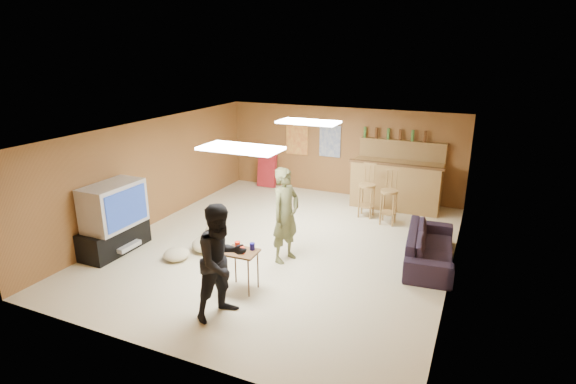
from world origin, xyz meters
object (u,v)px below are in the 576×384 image
at_px(bar_counter, 396,185).
at_px(person_olive, 286,215).
at_px(sofa, 430,247).
at_px(tray_table, 242,270).
at_px(tv_body, 113,205).
at_px(person_black, 222,261).

height_order(bar_counter, person_olive, person_olive).
bearing_deg(sofa, tray_table, 125.01).
bearing_deg(person_olive, sofa, -51.34).
relative_size(person_olive, tray_table, 2.61).
bearing_deg(tv_body, bar_counter, 47.00).
height_order(bar_counter, sofa, bar_counter).
height_order(person_olive, sofa, person_olive).
relative_size(person_black, sofa, 0.83).
distance_m(person_black, sofa, 3.78).
xyz_separation_m(person_olive, sofa, (2.33, 0.94, -0.55)).
relative_size(bar_counter, sofa, 1.02).
xyz_separation_m(person_olive, tray_table, (-0.19, -1.21, -0.52)).
height_order(tv_body, tray_table, tv_body).
xyz_separation_m(bar_counter, tray_table, (-1.40, -4.71, -0.23)).
height_order(person_black, sofa, person_black).
distance_m(person_olive, person_black, 1.92).
xyz_separation_m(person_olive, person_black, (-0.08, -1.92, -0.02)).
relative_size(bar_counter, person_black, 1.22).
xyz_separation_m(bar_counter, person_black, (-1.30, -5.41, 0.27)).
bearing_deg(person_black, sofa, -16.97).
xyz_separation_m(tv_body, bar_counter, (4.15, 4.45, -0.35)).
relative_size(tv_body, bar_counter, 0.55).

